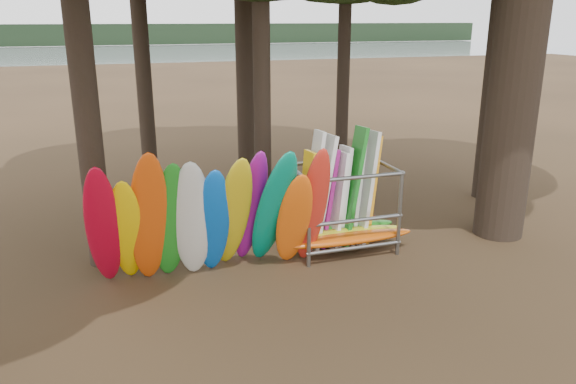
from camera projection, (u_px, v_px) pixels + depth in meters
name	position (u px, v px, depth m)	size (l,w,h in m)	color
ground	(343.00, 271.00, 12.06)	(120.00, 120.00, 0.00)	#47331E
lake	(141.00, 63.00, 66.52)	(160.00, 160.00, 0.00)	gray
far_shore	(122.00, 34.00, 111.31)	(160.00, 4.00, 4.00)	black
kayak_row	(214.00, 218.00, 11.25)	(4.85, 2.16, 3.09)	#B00520
storage_rack	(341.00, 210.00, 13.00)	(3.13, 1.56, 2.88)	slate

